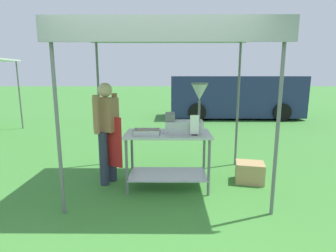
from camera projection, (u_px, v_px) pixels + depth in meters
ground_plane at (164, 127)px, 9.00m from camera, size 70.00×70.00×0.00m
stall_canopy at (168, 37)px, 3.83m from camera, size 2.82×2.10×2.36m
donut_cart at (168, 149)px, 4.03m from camera, size 1.28×0.65×0.87m
donut_tray at (147, 133)px, 3.89m from camera, size 0.39×0.26×0.07m
donut_fryer at (188, 115)px, 3.95m from camera, size 0.62×0.28×0.74m
menu_sign at (194, 127)px, 3.80m from camera, size 0.13×0.05×0.29m
vendor at (107, 128)px, 4.18m from camera, size 0.46×0.51×1.61m
supply_crate at (250, 172)px, 4.34m from camera, size 0.51×0.45×0.33m
van_navy at (234, 96)px, 10.98m from camera, size 5.21×2.11×1.69m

